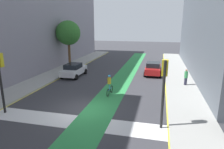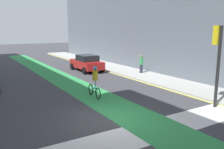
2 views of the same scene
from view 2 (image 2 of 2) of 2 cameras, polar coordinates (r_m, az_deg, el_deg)
name	(u,v)px [view 2 (image 2 of 2)]	position (r m, az deg, el deg)	size (l,w,h in m)	color
ground_plane	(110,119)	(10.91, -0.59, -10.60)	(120.00, 120.00, 0.00)	#38383D
bike_lane_paint	(130,114)	(11.50, 4.39, -9.46)	(2.40, 60.00, 0.01)	#2D8C47
crosswalk_band	(136,135)	(9.39, 5.89, -14.36)	(12.00, 1.80, 0.01)	silver
sidewalk_right	(214,94)	(15.89, 23.37, -4.31)	(3.00, 60.00, 0.15)	#9E9E99
curb_stripe_right	(197,99)	(14.74, 19.95, -5.49)	(0.16, 60.00, 0.01)	yellow
traffic_signal_near_right	(217,51)	(13.06, 24.12, 5.29)	(0.35, 0.52, 4.18)	black
car_red_right_far	(87,63)	(22.96, -6.14, 2.84)	(2.03, 4.21, 1.57)	#A51919
cyclist_in_lane	(95,81)	(14.00, -4.18, -1.62)	(0.32, 1.73, 1.86)	black
pedestrian_sidewalk_right_a	(141,64)	(21.23, 7.10, 2.60)	(0.34, 0.34, 1.61)	#262638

